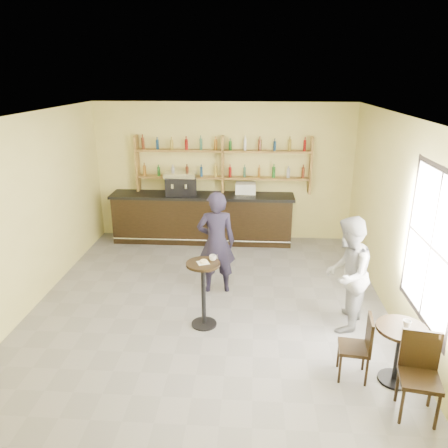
# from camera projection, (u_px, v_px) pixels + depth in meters

# --- Properties ---
(floor) EXTENTS (7.00, 7.00, 0.00)m
(floor) POSITION_uv_depth(u_px,v_px,m) (209.00, 308.00, 7.46)
(floor) COLOR slate
(floor) RESTS_ON ground
(ceiling) EXTENTS (7.00, 7.00, 0.00)m
(ceiling) POSITION_uv_depth(u_px,v_px,m) (207.00, 116.00, 6.41)
(ceiling) COLOR white
(ceiling) RESTS_ON wall_back
(wall_back) EXTENTS (7.00, 0.00, 7.00)m
(wall_back) POSITION_uv_depth(u_px,v_px,m) (223.00, 172.00, 10.23)
(wall_back) COLOR #EFE488
(wall_back) RESTS_ON floor
(wall_front) EXTENTS (7.00, 0.00, 7.00)m
(wall_front) POSITION_uv_depth(u_px,v_px,m) (165.00, 353.00, 3.63)
(wall_front) COLOR #EFE488
(wall_front) RESTS_ON floor
(wall_left) EXTENTS (0.00, 7.00, 7.00)m
(wall_left) POSITION_uv_depth(u_px,v_px,m) (25.00, 215.00, 7.12)
(wall_left) COLOR #EFE488
(wall_left) RESTS_ON floor
(wall_right) EXTENTS (0.00, 7.00, 7.00)m
(wall_right) POSITION_uv_depth(u_px,v_px,m) (401.00, 224.00, 6.74)
(wall_right) COLOR #EFE488
(wall_right) RESTS_ON floor
(window_pane) EXTENTS (0.00, 2.00, 2.00)m
(window_pane) POSITION_uv_depth(u_px,v_px,m) (431.00, 247.00, 5.58)
(window_pane) COLOR white
(window_pane) RESTS_ON wall_right
(window_frame) EXTENTS (0.04, 1.70, 2.10)m
(window_frame) POSITION_uv_depth(u_px,v_px,m) (431.00, 247.00, 5.58)
(window_frame) COLOR black
(window_frame) RESTS_ON wall_right
(shelf_unit) EXTENTS (4.00, 0.26, 1.40)m
(shelf_unit) POSITION_uv_depth(u_px,v_px,m) (223.00, 164.00, 10.04)
(shelf_unit) COLOR brown
(shelf_unit) RESTS_ON wall_back
(liquor_bottles) EXTENTS (3.68, 0.10, 1.00)m
(liquor_bottles) POSITION_uv_depth(u_px,v_px,m) (223.00, 157.00, 9.98)
(liquor_bottles) COLOR #8C5919
(liquor_bottles) RESTS_ON shelf_unit
(bar_counter) EXTENTS (4.23, 0.83, 1.15)m
(bar_counter) POSITION_uv_depth(u_px,v_px,m) (202.00, 218.00, 10.27)
(bar_counter) COLOR black
(bar_counter) RESTS_ON floor
(espresso_machine) EXTENTS (0.78, 0.57, 0.51)m
(espresso_machine) POSITION_uv_depth(u_px,v_px,m) (181.00, 183.00, 10.03)
(espresso_machine) COLOR black
(espresso_machine) RESTS_ON bar_counter
(pastry_case) EXTENTS (0.49, 0.41, 0.28)m
(pastry_case) POSITION_uv_depth(u_px,v_px,m) (246.00, 189.00, 9.97)
(pastry_case) COLOR silver
(pastry_case) RESTS_ON bar_counter
(pedestal_table) EXTENTS (0.56, 0.56, 1.08)m
(pedestal_table) POSITION_uv_depth(u_px,v_px,m) (204.00, 294.00, 6.79)
(pedestal_table) COLOR black
(pedestal_table) RESTS_ON floor
(napkin) EXTENTS (0.22, 0.22, 0.00)m
(napkin) POSITION_uv_depth(u_px,v_px,m) (203.00, 263.00, 6.61)
(napkin) COLOR white
(napkin) RESTS_ON pedestal_table
(donut) EXTENTS (0.15, 0.15, 0.04)m
(donut) POSITION_uv_depth(u_px,v_px,m) (204.00, 261.00, 6.59)
(donut) COLOR #DFB451
(donut) RESTS_ON napkin
(cup_pedestal) EXTENTS (0.13, 0.13, 0.09)m
(cup_pedestal) POSITION_uv_depth(u_px,v_px,m) (213.00, 258.00, 6.68)
(cup_pedestal) COLOR white
(cup_pedestal) RESTS_ON pedestal_table
(man_main) EXTENTS (0.74, 0.54, 1.88)m
(man_main) POSITION_uv_depth(u_px,v_px,m) (216.00, 243.00, 7.78)
(man_main) COLOR black
(man_main) RESTS_ON floor
(cafe_table) EXTENTS (0.77, 0.77, 0.80)m
(cafe_table) POSITION_uv_depth(u_px,v_px,m) (398.00, 354.00, 5.57)
(cafe_table) COLOR black
(cafe_table) RESTS_ON floor
(cup_cafe) EXTENTS (0.11, 0.11, 0.10)m
(cup_cafe) POSITION_uv_depth(u_px,v_px,m) (407.00, 324.00, 5.42)
(cup_cafe) COLOR white
(cup_cafe) RESTS_ON cafe_table
(chair_west) EXTENTS (0.43, 0.43, 0.89)m
(chair_west) POSITION_uv_depth(u_px,v_px,m) (354.00, 347.00, 5.64)
(chair_west) COLOR black
(chair_west) RESTS_ON floor
(chair_south) EXTENTS (0.51, 0.51, 1.02)m
(chair_south) POSITION_uv_depth(u_px,v_px,m) (420.00, 379.00, 4.97)
(chair_south) COLOR black
(chair_south) RESTS_ON floor
(patron_second) EXTENTS (0.97, 1.08, 1.81)m
(patron_second) POSITION_uv_depth(u_px,v_px,m) (347.00, 274.00, 6.64)
(patron_second) COLOR gray
(patron_second) RESTS_ON floor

